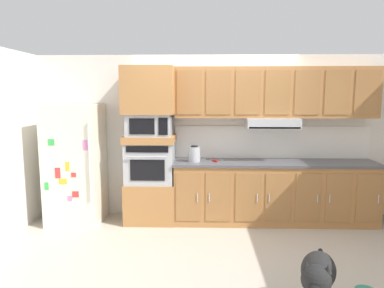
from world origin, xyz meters
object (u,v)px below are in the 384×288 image
(microwave, at_px, (150,125))
(dog, at_px, (318,274))
(refrigerator, at_px, (76,164))
(screwdriver, at_px, (215,160))
(built_in_oven, at_px, (150,162))
(electric_kettle, at_px, (194,154))

(microwave, height_order, dog, microwave)
(refrigerator, xyz_separation_m, microwave, (1.11, 0.07, 0.58))
(microwave, bearing_deg, refrigerator, -176.50)
(screwdriver, height_order, dog, screwdriver)
(microwave, height_order, screwdriver, microwave)
(screwdriver, bearing_deg, dog, -71.17)
(built_in_oven, bearing_deg, microwave, -0.77)
(electric_kettle, bearing_deg, screwdriver, 4.91)
(microwave, height_order, electric_kettle, microwave)
(microwave, distance_m, dog, 3.09)
(refrigerator, height_order, electric_kettle, refrigerator)
(screwdriver, bearing_deg, microwave, 178.79)
(refrigerator, relative_size, microwave, 2.73)
(refrigerator, bearing_deg, microwave, 3.50)
(microwave, bearing_deg, electric_kettle, -4.11)
(screwdriver, xyz_separation_m, electric_kettle, (-0.31, -0.03, 0.10))
(built_in_oven, height_order, microwave, microwave)
(dog, bearing_deg, built_in_oven, -121.39)
(screwdriver, relative_size, electric_kettle, 0.70)
(microwave, distance_m, screwdriver, 1.10)
(refrigerator, distance_m, electric_kettle, 1.77)
(electric_kettle, bearing_deg, built_in_oven, 175.89)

